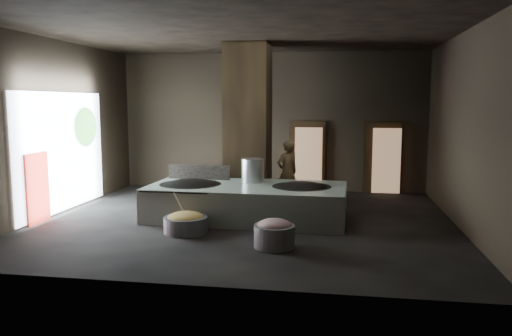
% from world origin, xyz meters
% --- Properties ---
extents(floor, '(10.00, 9.00, 0.10)m').
position_xyz_m(floor, '(0.00, 0.00, -0.05)').
color(floor, black).
rests_on(floor, ground).
extents(ceiling, '(10.00, 9.00, 0.10)m').
position_xyz_m(ceiling, '(0.00, 0.00, 4.55)').
color(ceiling, black).
rests_on(ceiling, back_wall).
extents(back_wall, '(10.00, 0.10, 4.50)m').
position_xyz_m(back_wall, '(0.00, 4.55, 2.25)').
color(back_wall, black).
rests_on(back_wall, ground).
extents(front_wall, '(10.00, 0.10, 4.50)m').
position_xyz_m(front_wall, '(0.00, -4.55, 2.25)').
color(front_wall, black).
rests_on(front_wall, ground).
extents(left_wall, '(0.10, 9.00, 4.50)m').
position_xyz_m(left_wall, '(-5.05, 0.00, 2.25)').
color(left_wall, black).
rests_on(left_wall, ground).
extents(right_wall, '(0.10, 9.00, 4.50)m').
position_xyz_m(right_wall, '(5.05, 0.00, 2.25)').
color(right_wall, black).
rests_on(right_wall, ground).
extents(pillar, '(1.20, 1.20, 4.50)m').
position_xyz_m(pillar, '(-0.30, 1.90, 2.25)').
color(pillar, black).
rests_on(pillar, ground).
extents(hearth_platform, '(4.92, 2.47, 0.84)m').
position_xyz_m(hearth_platform, '(-0.01, 0.19, 0.42)').
color(hearth_platform, silver).
rests_on(hearth_platform, ground).
extents(platform_cap, '(4.75, 2.28, 0.03)m').
position_xyz_m(platform_cap, '(-0.01, 0.19, 0.82)').
color(platform_cap, black).
rests_on(platform_cap, hearth_platform).
extents(wok_left, '(1.53, 1.53, 0.42)m').
position_xyz_m(wok_left, '(-1.46, 0.14, 0.75)').
color(wok_left, black).
rests_on(wok_left, hearth_platform).
extents(wok_left_rim, '(1.56, 1.56, 0.05)m').
position_xyz_m(wok_left_rim, '(-1.46, 0.14, 0.82)').
color(wok_left_rim, black).
rests_on(wok_left_rim, hearth_platform).
extents(wok_right, '(1.42, 1.42, 0.40)m').
position_xyz_m(wok_right, '(1.34, 0.24, 0.75)').
color(wok_right, black).
rests_on(wok_right, hearth_platform).
extents(wok_right_rim, '(1.46, 1.46, 0.05)m').
position_xyz_m(wok_right_rim, '(1.34, 0.24, 0.82)').
color(wok_right_rim, black).
rests_on(wok_right_rim, hearth_platform).
extents(stock_pot, '(0.59, 0.59, 0.63)m').
position_xyz_m(stock_pot, '(0.04, 0.74, 1.13)').
color(stock_pot, silver).
rests_on(stock_pot, hearth_platform).
extents(splash_guard, '(1.69, 0.11, 0.42)m').
position_xyz_m(splash_guard, '(-1.46, 0.94, 1.03)').
color(splash_guard, black).
rests_on(splash_guard, hearth_platform).
extents(cook, '(0.79, 0.76, 1.84)m').
position_xyz_m(cook, '(0.80, 2.10, 0.92)').
color(cook, olive).
rests_on(cook, ground).
extents(veg_basin, '(1.19, 1.19, 0.36)m').
position_xyz_m(veg_basin, '(-1.12, -1.38, 0.18)').
color(veg_basin, gray).
rests_on(veg_basin, ground).
extents(veg_fill, '(0.80, 0.80, 0.25)m').
position_xyz_m(veg_fill, '(-1.12, -1.38, 0.35)').
color(veg_fill, '#A2B557').
rests_on(veg_fill, veg_basin).
extents(ladle, '(0.27, 0.31, 0.69)m').
position_xyz_m(ladle, '(-1.27, -1.23, 0.55)').
color(ladle, silver).
rests_on(ladle, veg_basin).
extents(meat_basin, '(1.09, 1.09, 0.45)m').
position_xyz_m(meat_basin, '(0.98, -2.19, 0.23)').
color(meat_basin, gray).
rests_on(meat_basin, ground).
extents(meat_fill, '(0.68, 0.68, 0.26)m').
position_xyz_m(meat_fill, '(0.98, -2.19, 0.45)').
color(meat_fill, '#A9656C').
rests_on(meat_fill, meat_basin).
extents(doorway_near, '(1.18, 0.08, 2.38)m').
position_xyz_m(doorway_near, '(1.20, 4.45, 1.10)').
color(doorway_near, black).
rests_on(doorway_near, ground).
extents(doorway_near_glow, '(0.88, 0.04, 2.08)m').
position_xyz_m(doorway_near_glow, '(1.26, 4.28, 1.05)').
color(doorway_near_glow, '#8C6647').
rests_on(doorway_near_glow, ground).
extents(doorway_far, '(1.18, 0.08, 2.38)m').
position_xyz_m(doorway_far, '(3.60, 4.45, 1.10)').
color(doorway_far, black).
rests_on(doorway_far, ground).
extents(doorway_far_glow, '(0.87, 0.04, 2.07)m').
position_xyz_m(doorway_far_glow, '(3.72, 4.32, 1.05)').
color(doorway_far_glow, '#8C6647').
rests_on(doorway_far_glow, ground).
extents(left_opening, '(0.04, 4.20, 3.10)m').
position_xyz_m(left_opening, '(-4.95, 0.20, 1.60)').
color(left_opening, white).
rests_on(left_opening, ground).
extents(pavilion_sliver, '(0.05, 0.90, 1.70)m').
position_xyz_m(pavilion_sliver, '(-4.88, -1.10, 0.85)').
color(pavilion_sliver, maroon).
rests_on(pavilion_sliver, ground).
extents(tree_silhouette, '(0.28, 1.10, 1.10)m').
position_xyz_m(tree_silhouette, '(-4.85, 1.30, 2.20)').
color(tree_silhouette, '#194714').
rests_on(tree_silhouette, left_opening).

